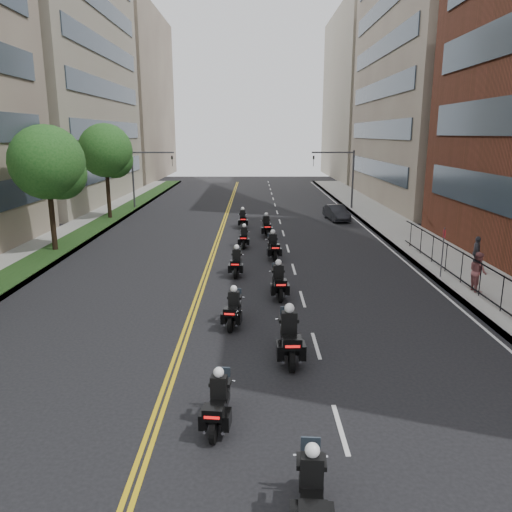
% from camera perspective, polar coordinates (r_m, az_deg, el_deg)
% --- Properties ---
extents(sidewalk_right, '(4.00, 90.00, 0.15)m').
position_cam_1_polar(sidewalk_right, '(33.59, 18.79, 0.96)').
color(sidewalk_right, gray).
rests_on(sidewalk_right, ground).
extents(sidewalk_left, '(4.00, 90.00, 0.15)m').
position_cam_1_polar(sidewalk_left, '(34.35, -22.57, 0.90)').
color(sidewalk_left, gray).
rests_on(sidewalk_left, ground).
extents(grass_strip, '(2.00, 90.00, 0.04)m').
position_cam_1_polar(grass_strip, '(34.03, -21.33, 1.07)').
color(grass_strip, '#163513').
rests_on(grass_strip, sidewalk_left).
extents(building_right_tan, '(15.11, 28.00, 30.00)m').
position_cam_1_polar(building_right_tan, '(58.24, 21.78, 20.67)').
color(building_right_tan, '#7B695A').
rests_on(building_right_tan, ground).
extents(building_right_far, '(15.00, 28.00, 26.00)m').
position_cam_1_polar(building_right_far, '(86.62, 14.09, 17.31)').
color(building_right_far, gray).
rests_on(building_right_far, ground).
extents(building_left_mid, '(16.11, 28.00, 34.00)m').
position_cam_1_polar(building_left_mid, '(59.51, -24.94, 22.17)').
color(building_left_mid, gray).
rests_on(building_left_mid, ground).
extents(building_left_far, '(16.00, 28.00, 26.00)m').
position_cam_1_polar(building_left_far, '(87.28, -16.27, 17.15)').
color(building_left_far, '#7B695A').
rests_on(building_left_far, ground).
extents(street_trees, '(4.40, 38.40, 7.98)m').
position_cam_1_polar(street_trees, '(27.47, -26.67, 8.22)').
color(street_trees, black).
rests_on(street_trees, ground).
extents(traffic_signal_right, '(4.09, 0.20, 5.60)m').
position_cam_1_polar(traffic_signal_right, '(48.84, 9.92, 9.59)').
color(traffic_signal_right, '#3F3F44').
rests_on(traffic_signal_right, ground).
extents(traffic_signal_left, '(4.09, 0.20, 5.60)m').
position_cam_1_polar(traffic_signal_left, '(49.25, -12.82, 9.49)').
color(traffic_signal_left, '#3F3F44').
rests_on(traffic_signal_left, ground).
extents(motorcycle_1, '(0.58, 2.23, 1.65)m').
position_cam_1_polar(motorcycle_1, '(10.22, 6.35, -25.57)').
color(motorcycle_1, black).
rests_on(motorcycle_1, ground).
extents(motorcycle_2, '(0.59, 2.10, 1.55)m').
position_cam_1_polar(motorcycle_2, '(12.89, -4.33, -16.56)').
color(motorcycle_2, black).
rests_on(motorcycle_2, ground).
extents(motorcycle_3, '(0.59, 2.55, 1.88)m').
position_cam_1_polar(motorcycle_3, '(16.19, 3.83, -9.41)').
color(motorcycle_3, black).
rests_on(motorcycle_3, ground).
extents(motorcycle_4, '(0.64, 2.11, 1.56)m').
position_cam_1_polar(motorcycle_4, '(19.01, -2.60, -6.20)').
color(motorcycle_4, black).
rests_on(motorcycle_4, ground).
extents(motorcycle_5, '(0.58, 2.32, 1.71)m').
position_cam_1_polar(motorcycle_5, '(22.23, 2.61, -3.05)').
color(motorcycle_5, black).
rests_on(motorcycle_5, ground).
extents(motorcycle_6, '(0.52, 2.15, 1.59)m').
position_cam_1_polar(motorcycle_6, '(25.68, -2.25, -0.84)').
color(motorcycle_6, black).
rests_on(motorcycle_6, ground).
extents(motorcycle_7, '(0.66, 2.33, 1.72)m').
position_cam_1_polar(motorcycle_7, '(29.05, 1.96, 0.99)').
color(motorcycle_7, black).
rests_on(motorcycle_7, ground).
extents(motorcycle_8, '(0.48, 2.06, 1.52)m').
position_cam_1_polar(motorcycle_8, '(32.04, -1.37, 2.07)').
color(motorcycle_8, black).
rests_on(motorcycle_8, ground).
extents(motorcycle_9, '(0.59, 2.31, 1.70)m').
position_cam_1_polar(motorcycle_9, '(35.45, 1.19, 3.33)').
color(motorcycle_9, black).
rests_on(motorcycle_9, ground).
extents(motorcycle_10, '(0.54, 2.17, 1.60)m').
position_cam_1_polar(motorcycle_10, '(38.78, -1.53, 4.18)').
color(motorcycle_10, black).
rests_on(motorcycle_10, ground).
extents(parked_sedan, '(1.90, 4.05, 1.28)m').
position_cam_1_polar(parked_sedan, '(42.68, 9.18, 4.90)').
color(parked_sedan, black).
rests_on(parked_sedan, ground).
extents(pedestrian_b, '(0.71, 0.90, 1.80)m').
position_cam_1_polar(pedestrian_b, '(24.70, 24.03, -1.64)').
color(pedestrian_b, brown).
rests_on(pedestrian_b, sidewalk_right).
extents(pedestrian_c, '(0.69, 1.09, 1.73)m').
position_cam_1_polar(pedestrian_c, '(28.80, 23.90, 0.37)').
color(pedestrian_c, '#403F47').
rests_on(pedestrian_c, sidewalk_right).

